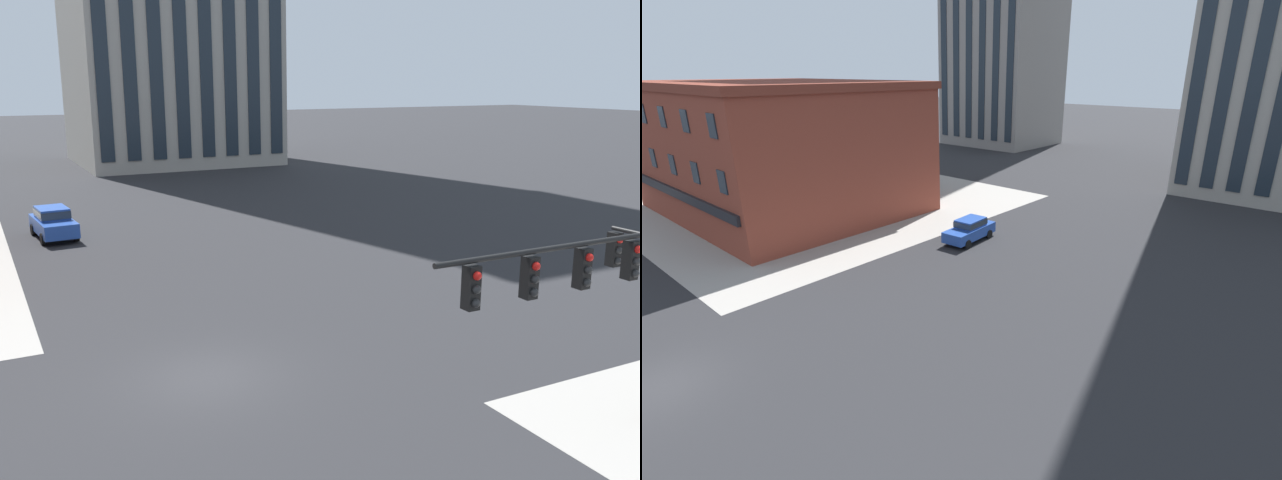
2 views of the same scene
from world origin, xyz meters
TOP-DOWN VIEW (x-y plane):
  - ground_plane at (0.00, 0.00)m, footprint 320.00×320.00m
  - sidewalk_far_corner at (-20.00, 20.00)m, footprint 32.00×32.00m
  - car_main_southbound_far at (-1.63, 20.95)m, footprint 2.16×4.53m
  - storefront_block_near_corner at (-19.96, 16.72)m, footprint 22.36×17.87m

SIDE VIEW (x-z plane):
  - ground_plane at x=0.00m, z-range 0.00..0.00m
  - sidewalk_far_corner at x=-20.00m, z-range -0.01..0.01m
  - car_main_southbound_far at x=-1.63m, z-range 0.08..1.76m
  - storefront_block_near_corner at x=-19.96m, z-range 0.01..11.05m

